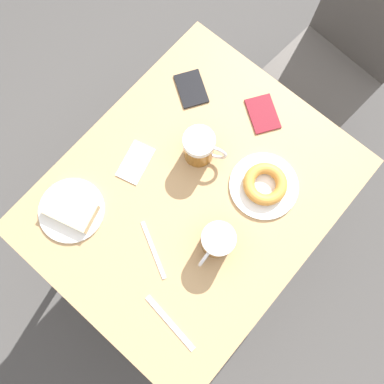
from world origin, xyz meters
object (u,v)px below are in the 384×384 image
object	(u,v)px
plate_with_donut	(265,185)
napkin_folded	(136,162)
fork	(153,250)
beer_mug_left	(217,241)
passport_far_edge	(191,89)
beer_mug_center	(200,147)
passport_near_edge	(264,114)
chair	(340,55)
plate_with_cake	(71,210)
knife	(170,323)

from	to	relation	value
plate_with_donut	napkin_folded	world-z (taller)	plate_with_donut
napkin_folded	fork	world-z (taller)	same
beer_mug_left	passport_far_edge	bearing A→B (deg)	139.10
beer_mug_center	passport_near_edge	size ratio (longest dim) A/B	0.88
beer_mug_center	beer_mug_left	bearing A→B (deg)	-39.50
chair	napkin_folded	xyz separation A→B (m)	(-0.25, -0.90, 0.20)
beer_mug_left	fork	size ratio (longest dim) A/B	0.82
passport_far_edge	passport_near_edge	bearing A→B (deg)	19.52
chair	napkin_folded	bearing A→B (deg)	-101.23
fork	passport_near_edge	size ratio (longest dim) A/B	1.11
passport_far_edge	beer_mug_left	bearing A→B (deg)	-40.90
plate_with_cake	fork	size ratio (longest dim) A/B	1.20
beer_mug_left	beer_mug_center	xyz separation A→B (m)	(-0.22, 0.18, 0.00)
knife	passport_near_edge	distance (m)	0.71
beer_mug_left	napkin_folded	bearing A→B (deg)	175.32
chair	plate_with_donut	bearing A→B (deg)	-76.85
plate_with_cake	passport_far_edge	world-z (taller)	plate_with_cake
passport_far_edge	beer_mug_center	bearing A→B (deg)	-42.66
napkin_folded	knife	bearing A→B (deg)	-35.59
plate_with_cake	beer_mug_left	bearing A→B (deg)	28.07
knife	passport_far_edge	xyz separation A→B (m)	(-0.44, 0.60, 0.00)
knife	passport_far_edge	world-z (taller)	passport_far_edge
beer_mug_left	plate_with_cake	bearing A→B (deg)	-151.93
passport_far_edge	napkin_folded	bearing A→B (deg)	-83.63
plate_with_donut	beer_mug_center	size ratio (longest dim) A/B	1.61
beer_mug_left	knife	world-z (taller)	beer_mug_left
beer_mug_left	passport_near_edge	world-z (taller)	beer_mug_left
beer_mug_center	passport_near_edge	bearing A→B (deg)	73.41
beer_mug_left	passport_near_edge	xyz separation A→B (m)	(-0.15, 0.43, -0.06)
beer_mug_center	plate_with_donut	bearing A→B (deg)	12.87
chair	plate_with_cake	distance (m)	1.20
chair	passport_near_edge	distance (m)	0.54
plate_with_donut	passport_near_edge	world-z (taller)	plate_with_donut
chair	plate_with_donut	xyz separation A→B (m)	(0.11, -0.69, 0.21)
beer_mug_center	napkin_folded	bearing A→B (deg)	-130.87
napkin_folded	plate_with_donut	bearing A→B (deg)	30.00
chair	passport_far_edge	world-z (taller)	chair
napkin_folded	knife	size ratio (longest dim) A/B	0.74
beer_mug_center	knife	world-z (taller)	beer_mug_center
chair	knife	bearing A→B (deg)	-78.22
fork	knife	xyz separation A→B (m)	(0.18, -0.12, -0.00)
beer_mug_center	passport_near_edge	world-z (taller)	beer_mug_center
napkin_folded	passport_near_edge	xyz separation A→B (m)	(0.21, 0.40, 0.00)
passport_near_edge	passport_far_edge	bearing A→B (deg)	-160.48
plate_with_cake	fork	bearing A→B (deg)	15.61
plate_with_cake	plate_with_donut	xyz separation A→B (m)	(0.40, 0.45, 0.00)
beer_mug_left	passport_far_edge	xyz separation A→B (m)	(-0.39, 0.34, -0.06)
plate_with_cake	knife	size ratio (longest dim) A/B	1.02
plate_with_donut	fork	distance (m)	0.40
fork	passport_far_edge	size ratio (longest dim) A/B	1.11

